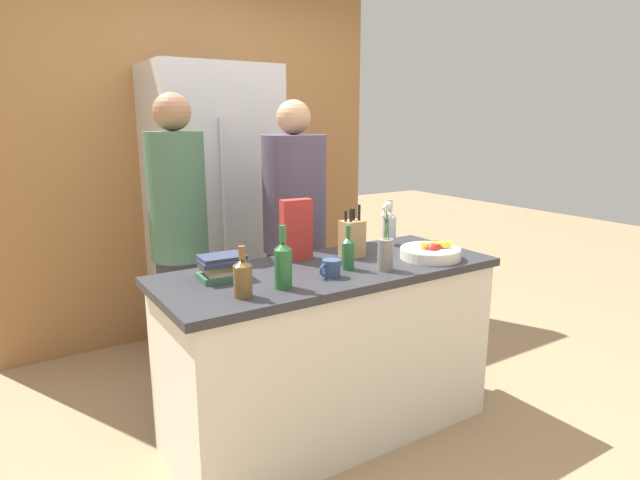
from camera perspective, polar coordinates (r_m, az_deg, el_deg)
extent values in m
plane|color=#A37F5B|center=(2.98, 0.94, -19.48)|extent=(14.00, 14.00, 0.00)
cube|color=silver|center=(2.78, 0.97, -12.11)|extent=(1.62, 0.65, 0.84)
cube|color=#2D2D33|center=(2.62, 1.01, -3.33)|extent=(1.69, 0.68, 0.04)
cube|color=#9E6B3D|center=(4.11, -12.89, 8.40)|extent=(2.89, 0.12, 2.60)
cube|color=#B7B7BC|center=(3.81, -11.16, 3.17)|extent=(0.83, 0.60, 1.94)
cylinder|color=#B7B7BC|center=(3.48, -10.25, 3.94)|extent=(0.02, 0.02, 1.07)
cylinder|color=silver|center=(2.83, 11.69, -1.46)|extent=(0.31, 0.31, 0.05)
torus|color=silver|center=(2.82, 11.71, -0.97)|extent=(0.31, 0.31, 0.02)
sphere|color=red|center=(2.82, 11.89, -1.02)|extent=(0.07, 0.07, 0.07)
sphere|color=red|center=(2.86, 12.27, -0.79)|extent=(0.07, 0.07, 0.07)
cylinder|color=yellow|center=(2.84, 12.25, -0.48)|extent=(0.16, 0.10, 0.03)
cube|color=tan|center=(2.80, 3.44, 0.13)|extent=(0.11, 0.10, 0.19)
cylinder|color=black|center=(2.76, 2.76, 2.45)|extent=(0.01, 0.01, 0.07)
cylinder|color=black|center=(2.76, 3.31, 2.46)|extent=(0.01, 0.01, 0.07)
cylinder|color=black|center=(2.79, 3.32, 2.62)|extent=(0.01, 0.01, 0.07)
cylinder|color=black|center=(2.80, 3.61, 2.64)|extent=(0.01, 0.01, 0.07)
cylinder|color=black|center=(2.79, 4.20, 2.84)|extent=(0.01, 0.01, 0.09)
cylinder|color=gray|center=(2.57, 6.98, -1.57)|extent=(0.08, 0.08, 0.15)
cylinder|color=#477538|center=(2.54, 7.21, 1.32)|extent=(0.01, 0.02, 0.11)
sphere|color=white|center=(2.54, 7.33, 2.55)|extent=(0.03, 0.03, 0.03)
cylinder|color=#477538|center=(2.54, 7.00, 1.36)|extent=(0.02, 0.01, 0.11)
sphere|color=white|center=(2.54, 7.00, 2.64)|extent=(0.04, 0.04, 0.04)
cylinder|color=#477538|center=(2.53, 6.97, 1.76)|extent=(0.01, 0.02, 0.15)
sphere|color=white|center=(2.51, 6.96, 3.47)|extent=(0.03, 0.03, 0.03)
cylinder|color=#477538|center=(2.53, 7.21, 1.90)|extent=(0.03, 0.01, 0.17)
sphere|color=white|center=(2.51, 7.34, 3.77)|extent=(0.03, 0.03, 0.03)
cube|color=red|center=(2.74, -2.54, 1.12)|extent=(0.17, 0.07, 0.31)
cylinder|color=#334770|center=(2.45, 1.21, -3.03)|extent=(0.08, 0.08, 0.08)
torus|color=#334770|center=(2.42, 0.45, -3.21)|extent=(0.06, 0.02, 0.06)
cube|color=#3D6047|center=(2.46, -10.47, -3.80)|extent=(0.20, 0.15, 0.03)
cube|color=#B7A88E|center=(2.46, -10.34, -3.24)|extent=(0.18, 0.16, 0.02)
cube|color=#99844C|center=(2.46, -10.33, -2.74)|extent=(0.19, 0.14, 0.03)
cube|color=#2D334C|center=(2.43, -10.49, -2.29)|extent=(0.21, 0.16, 0.02)
cube|color=#2D334C|center=(2.44, -10.46, -1.79)|extent=(0.20, 0.15, 0.02)
cylinder|color=#B2BCC1|center=(3.10, 7.40, 0.99)|extent=(0.08, 0.08, 0.16)
cone|color=#B2BCC1|center=(3.08, 7.45, 2.75)|extent=(0.08, 0.08, 0.03)
cylinder|color=#B2BCC1|center=(3.07, 7.48, 3.66)|extent=(0.03, 0.03, 0.07)
cylinder|color=#286633|center=(2.57, 3.01, -1.69)|extent=(0.06, 0.06, 0.13)
cone|color=#286633|center=(2.55, 3.03, 0.04)|extent=(0.06, 0.06, 0.03)
cylinder|color=#286633|center=(2.54, 3.04, 0.94)|extent=(0.02, 0.02, 0.06)
cylinder|color=brown|center=(2.19, -8.23, -4.38)|extent=(0.08, 0.08, 0.13)
cone|color=brown|center=(2.17, -8.30, -2.39)|extent=(0.08, 0.08, 0.03)
cylinder|color=brown|center=(2.16, -8.33, -1.36)|extent=(0.03, 0.03, 0.06)
cylinder|color=#286633|center=(2.28, -3.94, -3.10)|extent=(0.08, 0.08, 0.17)
cone|color=#286633|center=(2.26, -3.98, -0.62)|extent=(0.08, 0.08, 0.03)
cylinder|color=#286633|center=(2.24, -4.00, 0.67)|extent=(0.03, 0.03, 0.07)
cube|color=#383842|center=(3.20, -14.22, -9.15)|extent=(0.29, 0.25, 0.83)
cylinder|color=#42664C|center=(3.01, -15.01, 4.50)|extent=(0.31, 0.31, 0.69)
sphere|color=#996B4C|center=(2.98, -15.52, 13.05)|extent=(0.20, 0.20, 0.20)
cube|color=#383842|center=(3.35, -2.62, -7.86)|extent=(0.35, 0.30, 0.82)
cylinder|color=#4C4256|center=(3.17, -2.75, 4.96)|extent=(0.38, 0.38, 0.68)
sphere|color=tan|center=(3.14, -2.84, 12.95)|extent=(0.20, 0.20, 0.20)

